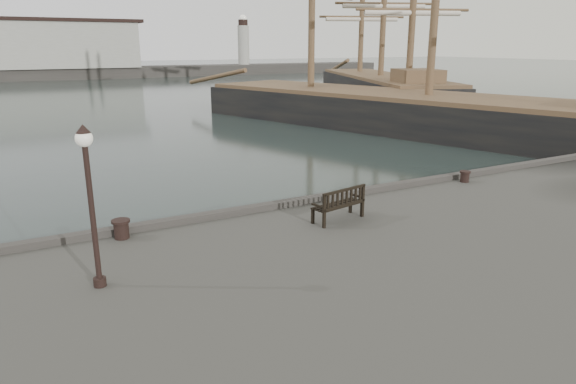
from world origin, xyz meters
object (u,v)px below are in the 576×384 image
(bollard_left, at_px, (121,229))
(tall_ship_main, at_px, (427,122))
(tall_ship_far, at_px, (380,94))
(lamp_post, at_px, (89,186))
(bench, at_px, (339,210))
(bollard_right, at_px, (465,177))

(bollard_left, bearing_deg, tall_ship_main, 32.38)
(tall_ship_main, xyz_separation_m, tall_ship_far, (9.67, 17.67, 0.10))
(bollard_left, relative_size, lamp_post, 0.15)
(bench, xyz_separation_m, lamp_post, (-6.29, -1.04, 1.75))
(bollard_left, bearing_deg, lamp_post, -110.27)
(bollard_right, bearing_deg, bollard_left, 179.25)
(bench, relative_size, lamp_post, 0.51)
(bench, xyz_separation_m, bollard_right, (6.05, 1.25, -0.09))
(tall_ship_main, bearing_deg, bollard_left, -165.67)
(bollard_left, bearing_deg, bollard_right, -0.75)
(bench, xyz_separation_m, bollard_left, (-5.39, 1.40, -0.05))
(lamp_post, bearing_deg, bollard_right, 10.52)
(bollard_left, relative_size, tall_ship_far, 0.02)
(tall_ship_main, bearing_deg, bollard_right, -147.79)
(bollard_left, xyz_separation_m, lamp_post, (-0.90, -2.44, 1.80))
(lamp_post, xyz_separation_m, tall_ship_main, (25.36, 17.95, -2.84))
(bench, bearing_deg, tall_ship_far, 39.16)
(bollard_left, xyz_separation_m, tall_ship_main, (24.45, 15.51, -1.04))
(bollard_left, height_order, tall_ship_main, tall_ship_main)
(tall_ship_main, height_order, tall_ship_far, tall_ship_main)
(bollard_left, relative_size, tall_ship_main, 0.01)
(bollard_right, height_order, lamp_post, lamp_post)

